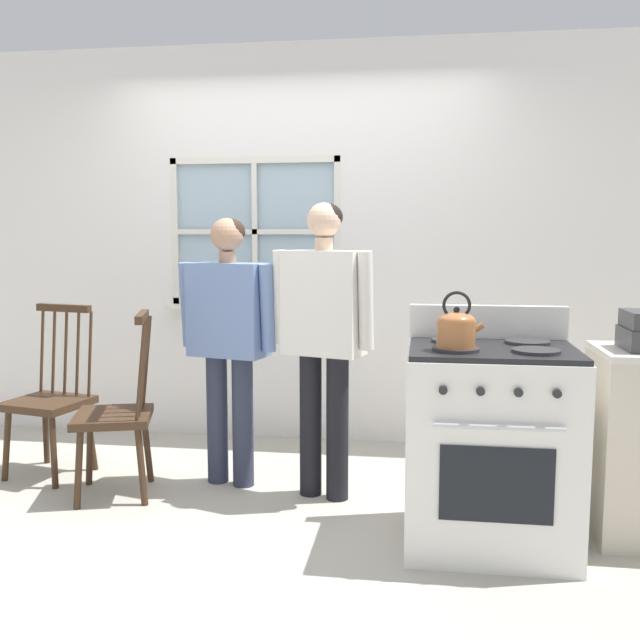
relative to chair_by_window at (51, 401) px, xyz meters
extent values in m
plane|color=#B2AD9E|center=(1.35, -0.42, -0.45)|extent=(16.00, 16.00, 0.00)
cube|color=white|center=(-0.71, 0.98, 0.90)|extent=(2.28, 0.06, 2.70)
cube|color=white|center=(3.08, 0.98, 0.90)|extent=(2.93, 0.06, 2.70)
cube|color=white|center=(1.02, 0.98, 0.02)|extent=(1.19, 0.06, 0.94)
cube|color=white|center=(1.02, 0.98, 1.88)|extent=(1.19, 0.06, 0.75)
cube|color=silver|center=(1.02, 0.90, 0.48)|extent=(1.25, 0.10, 0.03)
cube|color=#9EB7C6|center=(1.02, 0.99, 1.00)|extent=(1.13, 0.01, 0.95)
cube|color=silver|center=(1.02, 0.96, 1.00)|extent=(0.04, 0.02, 1.01)
cube|color=silver|center=(1.02, 0.96, 1.00)|extent=(1.19, 0.02, 0.04)
cube|color=silver|center=(0.45, 0.96, 1.00)|extent=(0.04, 0.03, 1.01)
cube|color=silver|center=(1.60, 0.96, 1.00)|extent=(0.04, 0.03, 1.01)
cube|color=silver|center=(1.02, 0.96, 1.48)|extent=(1.19, 0.03, 0.04)
cube|color=silver|center=(1.02, 0.96, 0.51)|extent=(1.19, 0.03, 0.04)
cube|color=#3D2819|center=(-0.01, -0.02, -0.01)|extent=(0.50, 0.48, 0.04)
cylinder|color=#3D2819|center=(-0.21, -0.14, -0.24)|extent=(0.08, 0.06, 0.42)
cylinder|color=#3D2819|center=(0.13, -0.22, -0.24)|extent=(0.06, 0.08, 0.42)
cylinder|color=#3D2819|center=(-0.14, 0.17, -0.24)|extent=(0.06, 0.08, 0.42)
cylinder|color=#3D2819|center=(0.20, 0.10, -0.24)|extent=(0.08, 0.06, 0.42)
cylinder|color=#3D2819|center=(-0.14, 0.18, 0.26)|extent=(0.03, 0.08, 0.53)
cylinder|color=#3D2819|center=(-0.06, 0.16, 0.26)|extent=(0.03, 0.08, 0.53)
cylinder|color=#3D2819|center=(0.03, 0.14, 0.26)|extent=(0.03, 0.08, 0.53)
cylinder|color=#3D2819|center=(0.12, 0.12, 0.26)|extent=(0.03, 0.08, 0.53)
cylinder|color=#3D2819|center=(0.21, 0.10, 0.26)|extent=(0.03, 0.08, 0.53)
cube|color=#3D2819|center=(0.03, 0.14, 0.54)|extent=(0.38, 0.12, 0.04)
cube|color=#3D2819|center=(0.51, -0.27, -0.01)|extent=(0.50, 0.52, 0.04)
cylinder|color=#3D2819|center=(0.31, -0.15, -0.24)|extent=(0.08, 0.06, 0.42)
cylinder|color=#3D2819|center=(0.41, -0.48, -0.24)|extent=(0.06, 0.08, 0.42)
cylinder|color=#3D2819|center=(0.62, -0.06, -0.24)|extent=(0.06, 0.08, 0.42)
cylinder|color=#3D2819|center=(0.72, -0.39, -0.24)|extent=(0.08, 0.06, 0.42)
cylinder|color=#3D2819|center=(0.63, -0.05, 0.26)|extent=(0.08, 0.04, 0.53)
cylinder|color=#3D2819|center=(0.65, -0.13, 0.26)|extent=(0.08, 0.04, 0.53)
cylinder|color=#3D2819|center=(0.68, -0.22, 0.26)|extent=(0.08, 0.04, 0.53)
cylinder|color=#3D2819|center=(0.70, -0.31, 0.26)|extent=(0.08, 0.04, 0.53)
cylinder|color=#3D2819|center=(0.73, -0.39, 0.26)|extent=(0.08, 0.04, 0.53)
cube|color=#3D2819|center=(0.68, -0.22, 0.54)|extent=(0.15, 0.38, 0.04)
cylinder|color=#2D3347|center=(1.02, 0.02, -0.07)|extent=(0.12, 0.12, 0.75)
cylinder|color=#2D3347|center=(1.18, -0.02, -0.07)|extent=(0.12, 0.12, 0.75)
cube|color=#6B84B7|center=(1.10, 0.00, 0.56)|extent=(0.47, 0.31, 0.52)
cylinder|color=#6B84B7|center=(0.84, 0.04, 0.58)|extent=(0.10, 0.12, 0.49)
cylinder|color=#6B84B7|center=(1.34, -0.08, 0.58)|extent=(0.10, 0.12, 0.49)
cylinder|color=tan|center=(1.10, 0.00, 0.85)|extent=(0.10, 0.10, 0.06)
sphere|color=tan|center=(1.10, 0.00, 0.98)|extent=(0.19, 0.19, 0.19)
ellipsoid|color=#332319|center=(1.10, 0.01, 1.00)|extent=(0.19, 0.19, 0.15)
cylinder|color=black|center=(1.58, -0.11, -0.05)|extent=(0.12, 0.12, 0.79)
cylinder|color=black|center=(1.73, -0.15, -0.05)|extent=(0.12, 0.12, 0.79)
cube|color=white|center=(1.66, -0.13, 0.62)|extent=(0.46, 0.33, 0.55)
cylinder|color=white|center=(1.42, -0.08, 0.64)|extent=(0.11, 0.13, 0.51)
cylinder|color=white|center=(1.89, -0.22, 0.64)|extent=(0.11, 0.13, 0.51)
cylinder|color=beige|center=(1.66, -0.13, 0.93)|extent=(0.10, 0.10, 0.07)
sphere|color=beige|center=(1.66, -0.13, 1.06)|extent=(0.18, 0.18, 0.18)
ellipsoid|color=black|center=(1.66, -0.12, 1.07)|extent=(0.19, 0.19, 0.15)
cube|color=white|center=(2.49, -0.61, 0.00)|extent=(0.75, 0.64, 0.90)
cube|color=black|center=(2.49, -0.61, 0.46)|extent=(0.74, 0.61, 0.02)
cylinder|color=#2D2D30|center=(2.32, -0.74, 0.48)|extent=(0.20, 0.20, 0.02)
cylinder|color=#2D2D30|center=(2.66, -0.74, 0.48)|extent=(0.20, 0.20, 0.02)
cylinder|color=#2D2D30|center=(2.32, -0.48, 0.48)|extent=(0.20, 0.20, 0.02)
cylinder|color=#2D2D30|center=(2.66, -0.48, 0.48)|extent=(0.20, 0.20, 0.02)
cube|color=white|center=(2.49, -0.32, 0.56)|extent=(0.75, 0.06, 0.16)
cube|color=black|center=(2.49, -0.93, -0.05)|extent=(0.47, 0.01, 0.32)
cylinder|color=silver|center=(2.49, -0.96, 0.20)|extent=(0.53, 0.02, 0.02)
cylinder|color=#232326|center=(2.27, -0.94, 0.34)|extent=(0.04, 0.02, 0.04)
cylinder|color=#232326|center=(2.42, -0.94, 0.34)|extent=(0.04, 0.02, 0.04)
cylinder|color=#232326|center=(2.57, -0.94, 0.34)|extent=(0.04, 0.02, 0.04)
cylinder|color=#232326|center=(2.72, -0.94, 0.34)|extent=(0.04, 0.02, 0.04)
cylinder|color=#A86638|center=(2.32, -0.74, 0.55)|extent=(0.17, 0.17, 0.12)
ellipsoid|color=#A86638|center=(2.32, -0.74, 0.61)|extent=(0.16, 0.16, 0.07)
sphere|color=black|center=(2.32, -0.74, 0.66)|extent=(0.03, 0.03, 0.03)
cylinder|color=#A86638|center=(2.40, -0.74, 0.57)|extent=(0.08, 0.03, 0.07)
torus|color=black|center=(2.32, -0.74, 0.68)|extent=(0.12, 0.01, 0.12)
cylinder|color=#42474C|center=(1.05, 0.89, 0.54)|extent=(0.12, 0.12, 0.09)
cylinder|color=#33261C|center=(1.05, 0.89, 0.57)|extent=(0.11, 0.11, 0.01)
cone|color=#286033|center=(1.07, 0.90, 0.65)|extent=(0.05, 0.04, 0.15)
cone|color=#286033|center=(1.05, 0.91, 0.61)|extent=(0.04, 0.05, 0.07)
cone|color=#286033|center=(1.03, 0.90, 0.65)|extent=(0.08, 0.05, 0.15)
cone|color=#286033|center=(1.04, 0.88, 0.62)|extent=(0.04, 0.05, 0.09)
cone|color=#286033|center=(1.06, 0.88, 0.63)|extent=(0.05, 0.05, 0.12)
camera|label=1|loc=(2.18, -3.86, 0.98)|focal=40.00mm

